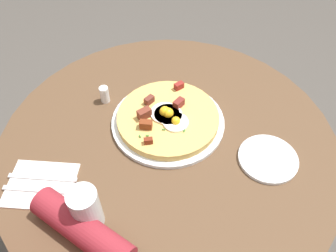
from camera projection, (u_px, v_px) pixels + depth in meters
The scene contains 10 objects.
ground_plane at pixel (168, 242), 1.53m from camera, with size 6.00×6.00×0.00m, color #4C4742.
dining_table at pixel (168, 173), 1.10m from camera, with size 0.97×0.97×0.75m.
pizza_plate at pixel (168, 122), 1.00m from camera, with size 0.33×0.33×0.01m, color white.
breakfast_pizza at pixel (168, 117), 0.98m from camera, with size 0.30×0.30×0.05m.
bread_plate at pixel (268, 159), 0.91m from camera, with size 0.16×0.16×0.01m, color white.
napkin at pixel (41, 185), 0.86m from camera, with size 0.17×0.14×0.00m, color white.
fork at pixel (38, 190), 0.85m from camera, with size 0.18×0.01×0.01m, color silver.
knife at pixel (43, 178), 0.87m from camera, with size 0.18×0.01×0.01m, color silver.
water_glass at pixel (86, 209), 0.75m from camera, with size 0.07×0.07×0.12m, color silver.
salt_shaker at pixel (105, 94), 1.04m from camera, with size 0.03×0.03×0.05m, color white.
Camera 1 is at (0.12, -0.59, 1.50)m, focal length 36.09 mm.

